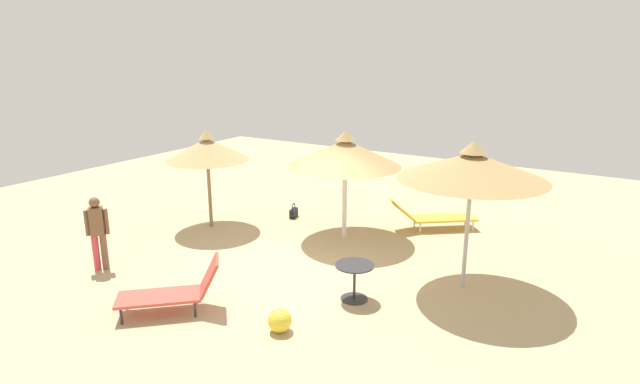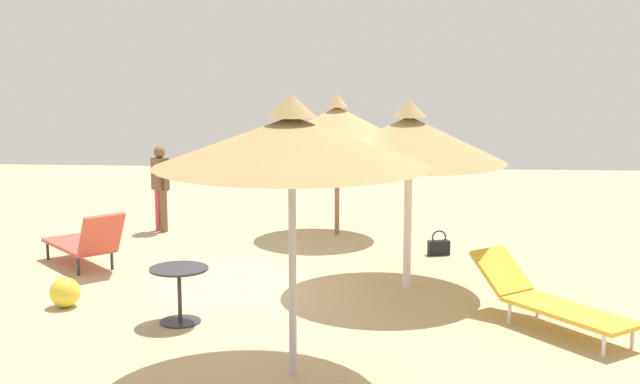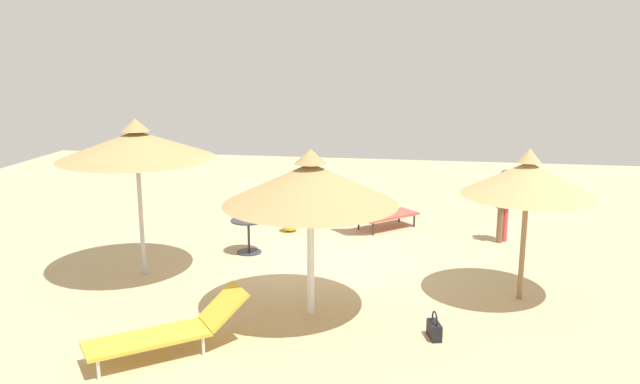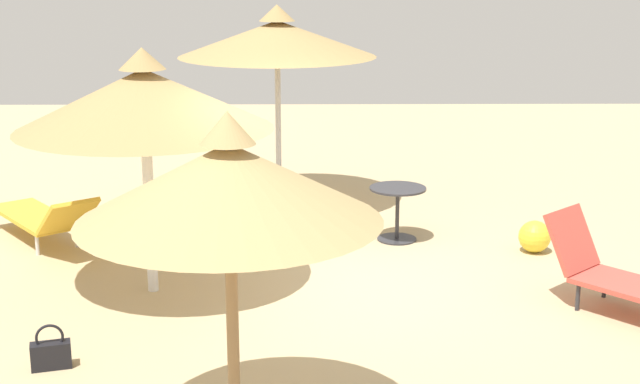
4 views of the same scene
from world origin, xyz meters
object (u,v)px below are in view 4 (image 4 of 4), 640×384
(beach_ball, at_px, (535,237))
(side_table_round, at_px, (398,204))
(lounge_chair_far_right, at_px, (623,275))
(handbag, at_px, (51,353))
(parasol_umbrella_edge, at_px, (277,38))
(parasol_umbrella_center, at_px, (229,182))
(parasol_umbrella_front, at_px, (144,99))
(lounge_chair_near_right, at_px, (44,217))

(beach_ball, bearing_deg, side_table_round, 162.80)
(lounge_chair_far_right, bearing_deg, handbag, -167.34)
(lounge_chair_far_right, distance_m, handbag, 5.45)
(handbag, bearing_deg, side_table_round, 47.31)
(parasol_umbrella_edge, relative_size, beach_ball, 7.31)
(beach_ball, bearing_deg, lounge_chair_far_right, -77.94)
(side_table_round, bearing_deg, beach_ball, -17.20)
(parasol_umbrella_edge, distance_m, handbag, 5.85)
(parasol_umbrella_center, xyz_separation_m, side_table_round, (1.61, 4.97, -1.53))
(handbag, height_order, side_table_round, side_table_round)
(parasol_umbrella_center, bearing_deg, handbag, 140.80)
(parasol_umbrella_center, distance_m, handbag, 2.87)
(parasol_umbrella_center, height_order, beach_ball, parasol_umbrella_center)
(parasol_umbrella_edge, relative_size, parasol_umbrella_center, 1.14)
(parasol_umbrella_edge, bearing_deg, beach_ball, -32.93)
(parasol_umbrella_front, xyz_separation_m, handbag, (-0.56, -1.86, -1.91))
(parasol_umbrella_edge, height_order, parasol_umbrella_front, parasol_umbrella_edge)
(lounge_chair_far_right, relative_size, lounge_chair_near_right, 0.82)
(parasol_umbrella_front, distance_m, side_table_round, 3.61)
(lounge_chair_far_right, xyz_separation_m, side_table_round, (-2.00, 2.39, 0.07))
(parasol_umbrella_center, distance_m, lounge_chair_near_right, 5.80)
(lounge_chair_far_right, height_order, lounge_chair_near_right, lounge_chair_far_right)
(parasol_umbrella_edge, bearing_deg, parasol_umbrella_center, -90.85)
(parasol_umbrella_front, distance_m, beach_ball, 4.88)
(parasol_umbrella_front, relative_size, handbag, 6.47)
(parasol_umbrella_center, relative_size, lounge_chair_near_right, 1.21)
(parasol_umbrella_edge, bearing_deg, lounge_chair_far_right, -48.05)
(lounge_chair_near_right, bearing_deg, parasol_umbrella_front, -45.35)
(parasol_umbrella_front, xyz_separation_m, beach_ball, (4.34, 1.23, -1.85))
(parasol_umbrella_center, bearing_deg, beach_ball, 54.33)
(lounge_chair_near_right, height_order, beach_ball, lounge_chair_near_right)
(parasol_umbrella_edge, bearing_deg, side_table_round, -45.10)
(parasol_umbrella_center, distance_m, beach_ball, 5.80)
(parasol_umbrella_edge, xyz_separation_m, beach_ball, (3.12, -2.02, -2.16))
(side_table_round, distance_m, beach_ball, 1.69)
(lounge_chair_near_right, bearing_deg, lounge_chair_far_right, -19.76)
(handbag, relative_size, beach_ball, 1.05)
(lounge_chair_near_right, relative_size, side_table_round, 2.93)
(parasol_umbrella_front, xyz_separation_m, lounge_chair_near_right, (-1.59, 1.61, -1.69))
(parasol_umbrella_front, distance_m, parasol_umbrella_center, 3.43)
(handbag, xyz_separation_m, side_table_round, (3.31, 3.59, 0.33))
(parasol_umbrella_front, distance_m, lounge_chair_far_right, 5.07)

